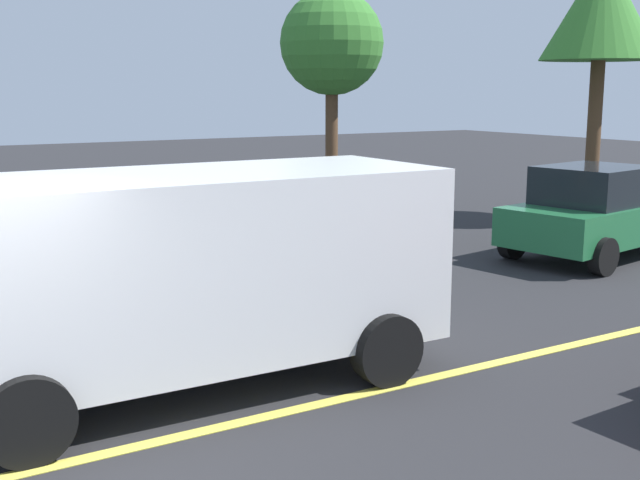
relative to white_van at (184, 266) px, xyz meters
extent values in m
cube|color=#E0D14C|center=(0.73, -1.13, -1.26)|extent=(28.00, 0.16, 0.01)
cube|color=white|center=(0.02, 0.00, 0.02)|extent=(5.23, 2.07, 1.82)
cylinder|color=black|center=(-1.76, -0.98, -0.89)|extent=(0.76, 0.27, 0.76)
cylinder|color=black|center=(1.78, -1.02, -0.89)|extent=(0.76, 0.27, 0.76)
cylinder|color=black|center=(1.81, 0.97, -0.89)|extent=(0.76, 0.27, 0.76)
cube|color=#236B3D|center=(8.85, 2.26, -0.61)|extent=(4.11, 2.41, 0.67)
cube|color=black|center=(8.66, 2.23, 0.06)|extent=(2.09, 1.86, 0.67)
cylinder|color=black|center=(10.00, 3.36, -0.95)|extent=(0.67, 0.32, 0.64)
cylinder|color=black|center=(7.41, 2.92, -0.95)|extent=(0.67, 0.32, 0.64)
cylinder|color=black|center=(7.71, 1.16, -0.95)|extent=(0.67, 0.32, 0.64)
cylinder|color=#513823|center=(6.41, 7.49, 0.42)|extent=(0.27, 0.27, 3.38)
sphere|color=#387A2D|center=(6.41, 7.49, 2.72)|extent=(2.22, 2.22, 2.22)
cylinder|color=#513823|center=(12.13, 5.24, 0.56)|extent=(0.32, 0.32, 3.65)
cone|color=#387A2D|center=(12.13, 5.24, 3.57)|extent=(2.66, 2.66, 2.36)
camera|label=1|loc=(-2.87, -7.42, 1.74)|focal=44.98mm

